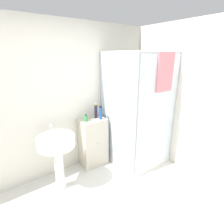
% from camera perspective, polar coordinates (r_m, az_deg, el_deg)
% --- Properties ---
extents(wall_back, '(6.40, 0.06, 2.50)m').
position_cam_1_polar(wall_back, '(3.00, -15.63, 3.46)').
color(wall_back, silver).
rests_on(wall_back, ground_plane).
extents(wall_right, '(0.06, 6.40, 2.50)m').
position_cam_1_polar(wall_right, '(2.98, 31.79, 1.22)').
color(wall_right, silver).
rests_on(wall_right, ground_plane).
extents(shower_enclosure, '(0.97, 1.00, 2.04)m').
position_cam_1_polar(shower_enclosure, '(3.34, 7.91, -7.56)').
color(shower_enclosure, white).
rests_on(shower_enclosure, ground_plane).
extents(vanity_cabinet, '(0.47, 0.35, 0.89)m').
position_cam_1_polar(vanity_cabinet, '(3.29, -6.20, -9.70)').
color(vanity_cabinet, beige).
rests_on(vanity_cabinet, ground_plane).
extents(sink, '(0.53, 0.53, 1.01)m').
position_cam_1_polar(sink, '(2.69, -17.56, -11.10)').
color(sink, white).
rests_on(sink, ground_plane).
extents(soap_dispenser, '(0.06, 0.06, 0.13)m').
position_cam_1_polar(soap_dispenser, '(3.01, -8.52, -2.10)').
color(soap_dispenser, green).
rests_on(soap_dispenser, vanity_cabinet).
extents(shampoo_bottle_tall_black, '(0.05, 0.05, 0.26)m').
position_cam_1_polar(shampoo_bottle_tall_black, '(3.12, -5.30, 0.30)').
color(shampoo_bottle_tall_black, '#281E33').
rests_on(shampoo_bottle_tall_black, vanity_cabinet).
extents(shampoo_bottle_blue, '(0.05, 0.05, 0.24)m').
position_cam_1_polar(shampoo_bottle_blue, '(3.06, -3.77, -0.24)').
color(shampoo_bottle_blue, '#1E4C93').
rests_on(shampoo_bottle_blue, vanity_cabinet).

